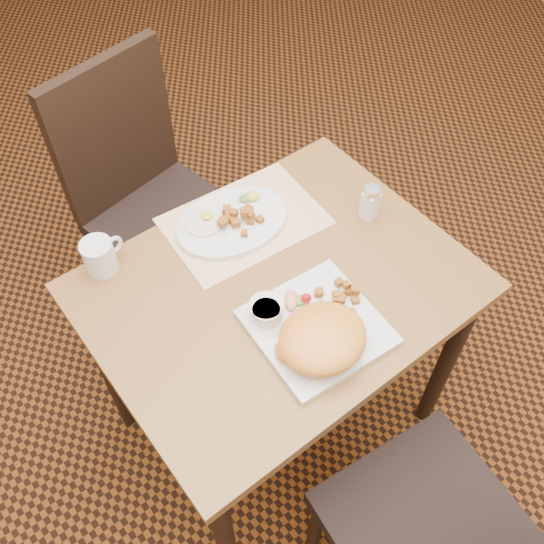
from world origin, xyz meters
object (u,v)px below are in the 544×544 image
at_px(salt_shaker, 370,202).
at_px(coffee_mug, 100,256).
at_px(table, 278,310).
at_px(plate_square, 317,327).
at_px(plate_oval, 232,222).
at_px(chair_far, 147,192).

distance_m(salt_shaker, coffee_mug, 0.70).
distance_m(table, plate_square, 0.19).
bearing_deg(plate_oval, table, -96.23).
bearing_deg(coffee_mug, table, -44.88).
height_order(table, plate_oval, plate_oval).
bearing_deg(plate_square, table, 86.82).
xyz_separation_m(plate_square, coffee_mug, (-0.30, 0.46, 0.04)).
height_order(chair_far, plate_oval, chair_far).
height_order(table, chair_far, chair_far).
xyz_separation_m(table, plate_oval, (0.02, 0.23, 0.12)).
height_order(plate_square, salt_shaker, salt_shaker).
height_order(plate_square, plate_oval, plate_oval).
distance_m(table, plate_oval, 0.26).
height_order(chair_far, plate_square, chair_far).
relative_size(plate_square, coffee_mug, 2.53).
distance_m(chair_far, plate_square, 0.86).
height_order(salt_shaker, coffee_mug, salt_shaker).
bearing_deg(coffee_mug, plate_square, -56.88).
height_order(chair_far, coffee_mug, chair_far).
xyz_separation_m(chair_far, plate_oval, (0.03, -0.45, 0.22)).
bearing_deg(table, plate_oval, 83.77).
bearing_deg(chair_far, plate_square, 79.69).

